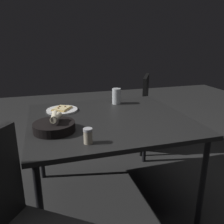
# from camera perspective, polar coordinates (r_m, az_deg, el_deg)

# --- Properties ---
(ground) EXTENTS (8.00, 8.00, 0.00)m
(ground) POSITION_cam_1_polar(r_m,az_deg,el_deg) (2.13, -0.71, -20.14)
(ground) COLOR #262626
(dining_table) EXTENTS (1.19, 1.07, 0.73)m
(dining_table) POSITION_cam_1_polar(r_m,az_deg,el_deg) (1.80, -0.79, -2.96)
(dining_table) COLOR black
(dining_table) RESTS_ON ground
(pizza_plate) EXTENTS (0.26, 0.26, 0.04)m
(pizza_plate) POSITION_cam_1_polar(r_m,az_deg,el_deg) (1.98, -12.14, 0.57)
(pizza_plate) COLOR white
(pizza_plate) RESTS_ON dining_table
(bread_basket) EXTENTS (0.27, 0.27, 0.12)m
(bread_basket) POSITION_cam_1_polar(r_m,az_deg,el_deg) (1.56, -13.90, -3.38)
(bread_basket) COLOR black
(bread_basket) RESTS_ON dining_table
(beer_glass) EXTENTS (0.08, 0.08, 0.14)m
(beer_glass) POSITION_cam_1_polar(r_m,az_deg,el_deg) (2.14, 1.09, 3.65)
(beer_glass) COLOR silver
(beer_glass) RESTS_ON dining_table
(pepper_shaker) EXTENTS (0.05, 0.05, 0.09)m
(pepper_shaker) POSITION_cam_1_polar(r_m,az_deg,el_deg) (1.35, -5.90, -6.05)
(pepper_shaker) COLOR #BFB299
(pepper_shaker) RESTS_ON dining_table
(chair_near) EXTENTS (0.60, 0.60, 0.90)m
(chair_near) POSITION_cam_1_polar(r_m,az_deg,el_deg) (2.76, 5.73, 0.75)
(chair_near) COLOR #292929
(chair_near) RESTS_ON ground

